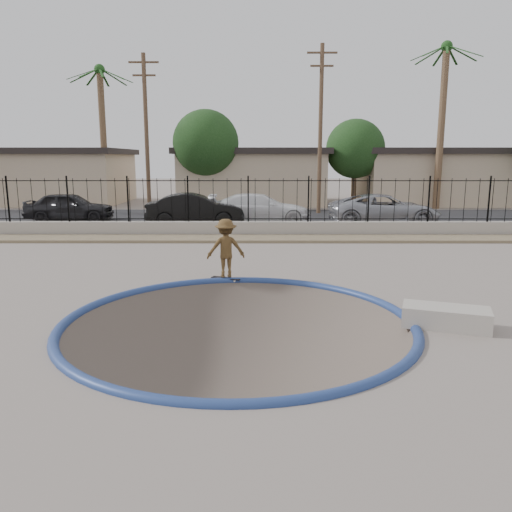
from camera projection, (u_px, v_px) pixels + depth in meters
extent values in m
cube|color=gray|center=(249.00, 254.00, 22.86)|extent=(120.00, 120.00, 2.20)
torus|color=navy|center=(238.00, 322.00, 9.89)|extent=(7.04, 7.04, 0.20)
cube|color=#8E805D|center=(248.00, 239.00, 19.89)|extent=(42.00, 1.60, 0.11)
cube|color=#9F998C|center=(248.00, 229.00, 20.92)|extent=(42.00, 0.45, 0.60)
cube|color=black|center=(248.00, 219.00, 20.84)|extent=(40.00, 0.04, 0.03)
cube|color=black|center=(248.00, 181.00, 20.54)|extent=(40.00, 0.04, 0.04)
cube|color=black|center=(250.00, 217.00, 27.55)|extent=(90.00, 8.00, 0.04)
cube|color=#C3AE8B|center=(48.00, 179.00, 36.58)|extent=(11.00, 8.00, 3.50)
cube|color=#282321|center=(46.00, 152.00, 36.20)|extent=(11.60, 8.60, 0.40)
cube|color=#C3AE8B|center=(252.00, 179.00, 36.54)|extent=(10.00, 8.00, 3.50)
cube|color=#282321|center=(252.00, 152.00, 36.17)|extent=(10.60, 8.60, 0.40)
cube|color=#C3AE8B|center=(443.00, 179.00, 36.51)|extent=(12.00, 8.00, 3.50)
cube|color=#282321|center=(445.00, 152.00, 36.14)|extent=(12.60, 8.60, 0.40)
cylinder|color=brown|center=(103.00, 139.00, 33.58)|extent=(0.44, 0.44, 9.00)
sphere|color=#1D4819|center=(99.00, 69.00, 32.73)|extent=(0.70, 0.70, 0.70)
cylinder|color=brown|center=(441.00, 130.00, 31.48)|extent=(0.44, 0.44, 10.00)
sphere|color=#1D4819|center=(447.00, 46.00, 30.53)|extent=(0.70, 0.70, 0.70)
cylinder|color=#473323|center=(147.00, 136.00, 28.67)|extent=(0.24, 0.24, 9.00)
cube|color=#473323|center=(144.00, 62.00, 27.90)|extent=(1.70, 0.10, 0.10)
cube|color=#473323|center=(144.00, 75.00, 28.04)|extent=(1.30, 0.10, 0.10)
cylinder|color=#473323|center=(320.00, 131.00, 28.60)|extent=(0.24, 0.24, 9.50)
cube|color=#473323|center=(322.00, 53.00, 27.78)|extent=(1.70, 0.10, 0.10)
cube|color=#473323|center=(322.00, 66.00, 27.92)|extent=(1.30, 0.10, 0.10)
cylinder|color=#473323|center=(207.00, 185.00, 33.16)|extent=(0.34, 0.34, 3.00)
sphere|color=#143311|center=(206.00, 143.00, 32.64)|extent=(4.32, 4.32, 4.32)
cylinder|color=#473323|center=(354.00, 186.00, 34.15)|extent=(0.34, 0.34, 2.75)
sphere|color=#143311|center=(355.00, 149.00, 33.67)|extent=(3.96, 3.96, 3.96)
imported|color=brown|center=(226.00, 252.00, 13.15)|extent=(1.08, 0.72, 1.55)
cube|color=black|center=(226.00, 278.00, 13.29)|extent=(0.84, 0.48, 0.02)
cylinder|color=silver|center=(216.00, 279.00, 13.32)|extent=(0.06, 0.05, 0.05)
cylinder|color=silver|center=(218.00, 278.00, 13.46)|extent=(0.06, 0.05, 0.05)
cylinder|color=silver|center=(235.00, 281.00, 13.13)|extent=(0.06, 0.05, 0.05)
cylinder|color=silver|center=(237.00, 280.00, 13.27)|extent=(0.06, 0.05, 0.05)
cube|color=#A59D92|center=(446.00, 317.00, 9.57)|extent=(1.74, 1.18, 0.40)
imported|color=black|center=(70.00, 207.00, 25.46)|extent=(4.47, 2.03, 1.49)
imported|color=black|center=(195.00, 209.00, 23.87)|extent=(4.76, 2.03, 1.53)
imported|color=white|center=(260.00, 208.00, 24.74)|extent=(5.05, 2.15, 1.45)
imported|color=#999AA1|center=(384.00, 209.00, 24.19)|extent=(5.39, 2.62, 1.48)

